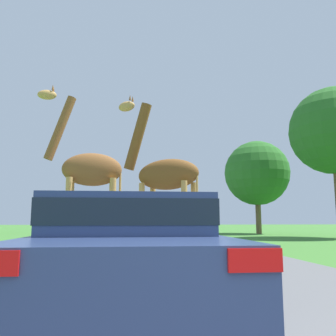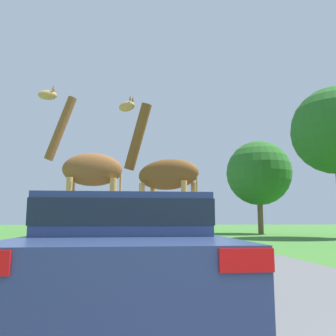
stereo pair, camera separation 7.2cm
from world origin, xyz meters
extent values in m
cube|color=#5B5B5E|center=(0.00, 30.00, 0.00)|extent=(7.49, 120.00, 0.00)
cylinder|color=tan|center=(-0.52, 8.95, 1.03)|extent=(0.16, 0.16, 2.05)
cylinder|color=#2D2319|center=(-0.52, 8.95, 0.05)|extent=(0.20, 0.20, 0.09)
cylinder|color=tan|center=(-0.19, 9.41, 1.03)|extent=(0.16, 0.16, 2.05)
cylinder|color=#2D2319|center=(-0.19, 9.41, 0.05)|extent=(0.20, 0.20, 0.09)
cylinder|color=tan|center=(0.53, 8.20, 1.03)|extent=(0.16, 0.16, 2.05)
cylinder|color=#2D2319|center=(0.53, 8.20, 0.05)|extent=(0.20, 0.20, 0.09)
cylinder|color=tan|center=(0.86, 8.66, 1.03)|extent=(0.16, 0.16, 2.05)
cylinder|color=#2D2319|center=(0.86, 8.66, 0.05)|extent=(0.20, 0.20, 0.09)
ellipsoid|color=brown|center=(0.17, 8.81, 2.28)|extent=(1.88, 1.61, 0.83)
cylinder|color=brown|center=(-0.64, 9.38, 3.44)|extent=(0.90, 0.76, 1.95)
ellipsoid|color=tan|center=(-0.97, 9.62, 4.41)|extent=(0.60, 0.52, 0.30)
cylinder|color=tan|center=(0.88, 8.30, 1.72)|extent=(0.05, 0.05, 1.13)
cone|color=brown|center=(-0.87, 9.47, 4.64)|extent=(0.07, 0.07, 0.16)
cone|color=brown|center=(-0.80, 9.58, 4.64)|extent=(0.07, 0.07, 0.16)
cylinder|color=tan|center=(-2.57, 9.76, 1.14)|extent=(0.19, 0.19, 2.29)
cylinder|color=#2D2319|center=(-2.57, 9.76, 0.06)|extent=(0.25, 0.25, 0.12)
cylinder|color=tan|center=(-2.61, 10.32, 1.14)|extent=(0.19, 0.19, 2.29)
cylinder|color=#2D2319|center=(-2.61, 10.32, 0.06)|extent=(0.25, 0.25, 0.12)
cylinder|color=tan|center=(-1.34, 9.84, 1.14)|extent=(0.19, 0.19, 2.29)
cylinder|color=#2D2319|center=(-1.34, 9.84, 0.06)|extent=(0.25, 0.25, 0.12)
cylinder|color=tan|center=(-1.37, 10.40, 1.14)|extent=(0.19, 0.19, 2.29)
cylinder|color=#2D2319|center=(-1.37, 10.40, 0.06)|extent=(0.25, 0.25, 0.12)
ellipsoid|color=brown|center=(-1.97, 10.08, 2.56)|extent=(1.81, 0.77, 0.99)
cylinder|color=brown|center=(-2.95, 10.02, 3.80)|extent=(0.89, 0.32, 2.01)
ellipsoid|color=tan|center=(-3.37, 9.99, 4.81)|extent=(0.57, 0.28, 0.30)
cylinder|color=tan|center=(-1.13, 10.13, 1.93)|extent=(0.07, 0.07, 1.26)
cone|color=brown|center=(-3.20, 9.93, 5.04)|extent=(0.07, 0.07, 0.16)
cone|color=brown|center=(-3.21, 10.07, 5.04)|extent=(0.07, 0.07, 0.16)
cube|color=navy|center=(-0.87, 3.77, 0.60)|extent=(1.96, 4.38, 0.62)
cube|color=navy|center=(-0.87, 3.77, 1.12)|extent=(1.77, 1.97, 0.44)
cube|color=#19232D|center=(-0.87, 3.77, 1.14)|extent=(1.79, 1.99, 0.26)
cube|color=red|center=(-0.06, 1.57, 0.82)|extent=(0.35, 0.03, 0.15)
cylinder|color=black|center=(-1.65, 5.09, 0.34)|extent=(0.39, 0.67, 0.67)
cylinder|color=black|center=(-0.08, 5.09, 0.34)|extent=(0.39, 0.67, 0.67)
cylinder|color=black|center=(-1.65, 2.46, 0.34)|extent=(0.39, 0.67, 0.67)
cylinder|color=black|center=(-0.08, 2.46, 0.34)|extent=(0.39, 0.67, 0.67)
cube|color=silver|center=(2.20, 22.05, 0.64)|extent=(1.82, 4.19, 0.68)
cube|color=silver|center=(2.20, 22.05, 1.19)|extent=(1.64, 1.89, 0.43)
cube|color=#19232D|center=(2.20, 22.05, 1.21)|extent=(1.65, 1.90, 0.26)
cube|color=red|center=(1.46, 19.94, 0.88)|extent=(0.33, 0.03, 0.16)
cube|color=red|center=(2.95, 19.94, 0.88)|extent=(0.33, 0.03, 0.16)
cylinder|color=black|center=(1.48, 23.30, 0.35)|extent=(0.36, 0.69, 0.69)
cylinder|color=black|center=(2.93, 23.30, 0.35)|extent=(0.36, 0.69, 0.69)
cylinder|color=black|center=(1.48, 20.79, 0.35)|extent=(0.36, 0.69, 0.69)
cylinder|color=black|center=(2.93, 20.79, 0.35)|extent=(0.36, 0.69, 0.69)
cube|color=gray|center=(1.69, 16.76, 0.56)|extent=(1.89, 4.21, 0.58)
cube|color=gray|center=(1.69, 16.76, 1.13)|extent=(1.70, 1.89, 0.56)
cube|color=#19232D|center=(1.69, 16.76, 1.16)|extent=(1.72, 1.91, 0.34)
cube|color=red|center=(0.91, 14.65, 0.76)|extent=(0.34, 0.03, 0.14)
cube|color=red|center=(2.46, 14.65, 0.76)|extent=(0.34, 0.03, 0.14)
cylinder|color=black|center=(0.93, 18.02, 0.31)|extent=(0.38, 0.63, 0.63)
cylinder|color=black|center=(2.45, 18.02, 0.31)|extent=(0.38, 0.63, 0.63)
cylinder|color=black|center=(0.93, 15.50, 0.31)|extent=(0.38, 0.63, 0.63)
cylinder|color=black|center=(2.45, 15.50, 0.31)|extent=(0.38, 0.63, 0.63)
cylinder|color=brown|center=(9.21, 26.34, 1.99)|extent=(0.42, 0.42, 3.98)
sphere|color=#286623|center=(9.21, 26.34, 4.74)|extent=(5.08, 5.08, 5.08)
sphere|color=#286623|center=(11.79, 19.63, 6.58)|extent=(5.45, 5.45, 5.45)
camera|label=1|loc=(-0.86, -0.65, 1.07)|focal=38.00mm
camera|label=2|loc=(-0.79, -0.66, 1.07)|focal=38.00mm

